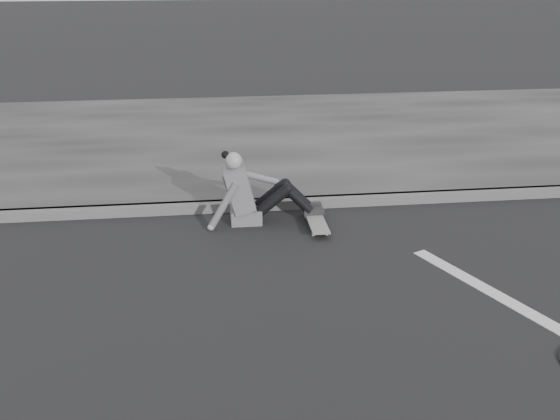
{
  "coord_description": "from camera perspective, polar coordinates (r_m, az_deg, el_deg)",
  "views": [
    {
      "loc": [
        -0.19,
        -4.59,
        2.96
      ],
      "look_at": [
        0.52,
        1.32,
        0.5
      ],
      "focal_mm": 40.0,
      "sensor_mm": 36.0,
      "label": 1
    }
  ],
  "objects": [
    {
      "name": "ground",
      "position": [
        5.47,
        -3.8,
        -10.4
      ],
      "size": [
        80.0,
        80.0,
        0.0
      ],
      "primitive_type": "plane",
      "color": "black",
      "rests_on": "ground"
    },
    {
      "name": "sidewalk",
      "position": [
        10.6,
        -5.55,
        6.49
      ],
      "size": [
        24.0,
        6.0,
        0.12
      ],
      "primitive_type": "cube",
      "color": "#323232",
      "rests_on": "ground"
    },
    {
      "name": "seated_woman",
      "position": [
        7.3,
        -2.66,
        1.58
      ],
      "size": [
        1.38,
        0.46,
        0.88
      ],
      "color": "#5A5A5D",
      "rests_on": "ground"
    },
    {
      "name": "skateboard",
      "position": [
        7.27,
        3.31,
        -1.0
      ],
      "size": [
        0.2,
        0.78,
        0.09
      ],
      "color": "#9A9B95",
      "rests_on": "ground"
    },
    {
      "name": "curb",
      "position": [
        7.74,
        -4.9,
        0.37
      ],
      "size": [
        24.0,
        0.16,
        0.12
      ],
      "primitive_type": "cube",
      "color": "#515151",
      "rests_on": "ground"
    }
  ]
}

